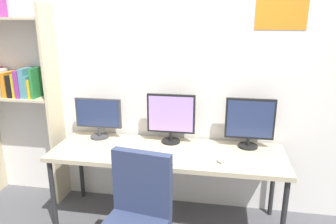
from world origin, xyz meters
name	(u,v)px	position (x,y,z in m)	size (l,w,h in m)	color
wall_back	(175,81)	(0.00, 1.02, 1.30)	(4.49, 0.11, 2.60)	silver
desk	(167,156)	(0.00, 0.60, 0.69)	(2.09, 0.68, 0.74)	tan
bookshelf	(11,80)	(-1.64, 0.83, 1.29)	(0.83, 0.28, 2.17)	beige
monitor_left	(98,116)	(-0.72, 0.81, 0.96)	(0.46, 0.18, 0.40)	#38383D
monitor_center	(171,117)	(0.00, 0.81, 1.00)	(0.46, 0.18, 0.47)	black
monitor_right	(250,122)	(0.72, 0.81, 0.99)	(0.44, 0.18, 0.46)	black
keyboard_main	(162,161)	(0.00, 0.37, 0.75)	(0.39, 0.13, 0.02)	silver
computer_mouse	(220,160)	(0.48, 0.45, 0.76)	(0.06, 0.10, 0.03)	silver
laptop_closed	(195,152)	(0.26, 0.58, 0.75)	(0.32, 0.22, 0.02)	silver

